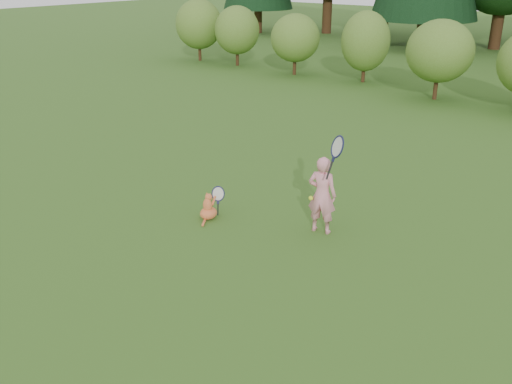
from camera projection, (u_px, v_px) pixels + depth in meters
The scene contains 5 objects.
ground at pixel (217, 242), 9.48m from camera, with size 100.00×100.00×0.00m, color #325718.
shrub_row at pixel (485, 59), 18.39m from camera, with size 28.00×3.00×2.80m, color #506820, non-canonical shape.
child at pixel (323, 193), 9.59m from camera, with size 0.82×0.58×2.02m.
cat at pixel (209, 205), 10.28m from camera, with size 0.40×0.73×0.67m.
tennis_ball at pixel (311, 198), 9.65m from camera, with size 0.08×0.08×0.08m.
Camera 1 is at (5.77, -6.23, 4.34)m, focal length 40.00 mm.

